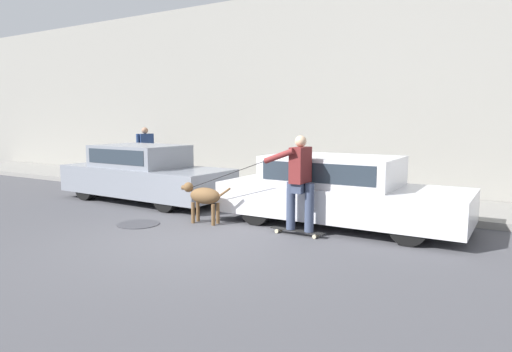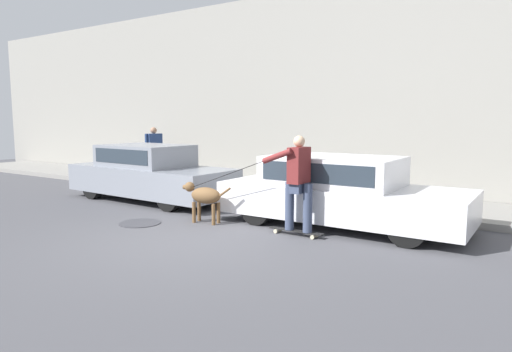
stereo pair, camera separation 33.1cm
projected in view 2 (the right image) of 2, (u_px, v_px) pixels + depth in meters
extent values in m
plane|color=#47474C|center=(195.00, 239.00, 7.64)|extent=(36.00, 36.00, 0.00)
cube|color=gray|center=(339.00, 91.00, 12.18)|extent=(32.00, 0.30, 5.48)
cube|color=gray|center=(315.00, 197.00, 11.38)|extent=(30.00, 2.39, 0.14)
cylinder|color=black|center=(212.00, 189.00, 11.08)|extent=(0.63, 0.22, 0.62)
cylinder|color=black|center=(169.00, 197.00, 9.91)|extent=(0.63, 0.22, 0.62)
cylinder|color=black|center=(138.00, 180.00, 12.65)|extent=(0.63, 0.22, 0.62)
cylinder|color=black|center=(93.00, 186.00, 11.49)|extent=(0.63, 0.22, 0.62)
cube|color=gray|center=(151.00, 180.00, 11.26)|extent=(4.47, 1.83, 0.66)
cube|color=gray|center=(146.00, 155.00, 11.29)|extent=(2.19, 1.58, 0.53)
cube|color=#28333D|center=(120.00, 156.00, 10.67)|extent=(1.88, 0.08, 0.34)
cylinder|color=black|center=(430.00, 211.00, 8.38)|extent=(0.63, 0.20, 0.62)
cylinder|color=black|center=(407.00, 228.00, 7.13)|extent=(0.63, 0.20, 0.62)
cylinder|color=black|center=(295.00, 197.00, 9.91)|extent=(0.63, 0.20, 0.62)
cylinder|color=black|center=(257.00, 208.00, 8.66)|extent=(0.63, 0.20, 0.62)
cube|color=silver|center=(342.00, 201.00, 8.50)|extent=(4.55, 1.78, 0.59)
cube|color=silver|center=(334.00, 171.00, 8.53)|extent=(2.42, 1.59, 0.54)
cube|color=#28333D|center=(315.00, 173.00, 7.87)|extent=(2.12, 0.02, 0.34)
cylinder|color=brown|center=(194.00, 212.00, 8.85)|extent=(0.07, 0.07, 0.40)
cylinder|color=brown|center=(199.00, 211.00, 9.00)|extent=(0.07, 0.07, 0.40)
cylinder|color=brown|center=(213.00, 215.00, 8.64)|extent=(0.07, 0.07, 0.40)
cylinder|color=brown|center=(218.00, 213.00, 8.79)|extent=(0.07, 0.07, 0.40)
ellipsoid|color=brown|center=(206.00, 195.00, 8.78)|extent=(0.67, 0.38, 0.32)
sphere|color=brown|center=(190.00, 187.00, 8.93)|extent=(0.20, 0.20, 0.20)
cylinder|color=brown|center=(186.00, 187.00, 8.98)|extent=(0.12, 0.10, 0.09)
cylinder|color=brown|center=(225.00, 192.00, 8.57)|extent=(0.26, 0.07, 0.20)
cylinder|color=beige|center=(276.00, 231.00, 8.02)|extent=(0.07, 0.03, 0.07)
cylinder|color=beige|center=(280.00, 230.00, 8.15)|extent=(0.07, 0.03, 0.07)
cylinder|color=beige|center=(312.00, 237.00, 7.62)|extent=(0.07, 0.03, 0.07)
cylinder|color=beige|center=(316.00, 235.00, 7.75)|extent=(0.07, 0.03, 0.07)
cube|color=black|center=(296.00, 231.00, 7.88)|extent=(1.01, 0.13, 0.02)
cylinder|color=#38425B|center=(290.00, 206.00, 7.90)|extent=(0.16, 0.16, 0.84)
cylinder|color=#38425B|center=(308.00, 208.00, 7.70)|extent=(0.16, 0.16, 0.84)
cube|color=#38425B|center=(299.00, 188.00, 7.76)|extent=(0.19, 0.35, 0.17)
cube|color=maroon|center=(299.00, 165.00, 7.71)|extent=(0.23, 0.45, 0.61)
sphere|color=tan|center=(299.00, 141.00, 7.66)|extent=(0.20, 0.20, 0.20)
cylinder|color=maroon|center=(306.00, 166.00, 7.94)|extent=(0.10, 0.10, 0.58)
cylinder|color=maroon|center=(277.00, 156.00, 7.63)|extent=(0.58, 0.13, 0.29)
cylinder|color=black|center=(224.00, 176.00, 8.37)|extent=(1.79, 0.10, 0.65)
cylinder|color=#28282D|center=(157.00, 164.00, 14.88)|extent=(0.16, 0.16, 0.81)
cylinder|color=#28282D|center=(152.00, 164.00, 14.76)|extent=(0.16, 0.16, 0.81)
cube|color=navy|center=(154.00, 143.00, 14.74)|extent=(0.32, 0.48, 0.59)
cylinder|color=navy|center=(161.00, 142.00, 14.91)|extent=(0.10, 0.10, 0.56)
cylinder|color=navy|center=(146.00, 143.00, 14.56)|extent=(0.10, 0.10, 0.56)
sphere|color=#997056|center=(154.00, 130.00, 14.69)|extent=(0.20, 0.20, 0.20)
cube|color=brown|center=(161.00, 155.00, 14.96)|extent=(0.16, 0.27, 0.27)
cylinder|color=#38383D|center=(140.00, 223.00, 8.79)|extent=(0.79, 0.79, 0.01)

